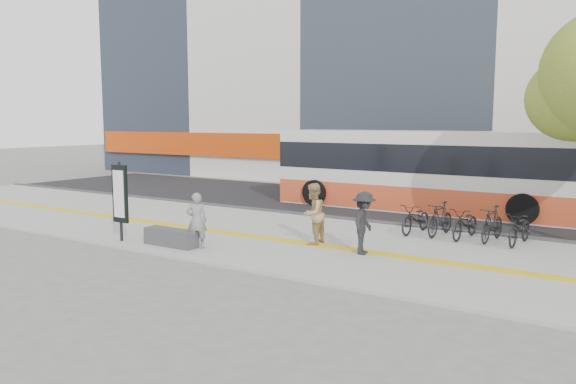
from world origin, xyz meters
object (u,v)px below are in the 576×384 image
Objects in this scene: signboard at (120,195)px; seated_woman at (197,220)px; bench at (171,237)px; pedestrian_dark at (364,223)px; pedestrian_tan at (313,214)px; bus at (420,173)px.

signboard reaches higher than seated_woman.
bench is 1.09× the size of seated_woman.
pedestrian_dark is (4.72, 1.95, 0.56)m from bench.
signboard is 5.34m from pedestrian_tan.
signboard is at bearing -62.49° from pedestrian_tan.
pedestrian_tan is 1.05× the size of pedestrian_dark.
bus is 6.70× the size of pedestrian_tan.
bus reaches higher than pedestrian_tan.
bench is 10.32m from bus.
pedestrian_tan reaches higher than bench.
bus is 7.57× the size of seated_woman.
bench is at bearing 10.81° from signboard.
bus is (3.34, 9.70, 1.15)m from bench.
pedestrian_dark is at bearing 165.11° from seated_woman.
bench is 3.85m from pedestrian_tan.
signboard is (-1.60, -0.31, 1.06)m from bench.
bus is at bearing -0.84° from pedestrian_dark.
pedestrian_dark is at bearing 19.65° from signboard.
seated_woman is 3.10m from pedestrian_tan.
bus is at bearing 63.72° from signboard.
bench is at bearing 101.55° from pedestrian_dark.
seated_woman is at bearing -105.05° from bus.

